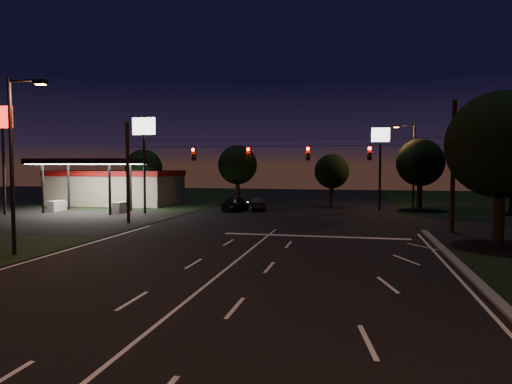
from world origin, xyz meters
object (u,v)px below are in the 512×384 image
(tree_right_near, at_px, (500,146))
(car_oncoming_b, at_px, (259,204))
(car_oncoming_a, at_px, (235,204))
(utility_pole_right, at_px, (451,233))

(tree_right_near, relative_size, car_oncoming_b, 2.17)
(car_oncoming_a, distance_m, car_oncoming_b, 2.55)
(car_oncoming_a, height_order, car_oncoming_b, car_oncoming_a)
(utility_pole_right, bearing_deg, tree_right_near, -72.47)
(car_oncoming_b, bearing_deg, car_oncoming_a, 24.04)
(utility_pole_right, relative_size, car_oncoming_a, 2.04)
(utility_pole_right, bearing_deg, car_oncoming_a, 148.04)
(utility_pole_right, xyz_separation_m, tree_right_near, (1.53, -4.83, 5.68))
(car_oncoming_a, bearing_deg, car_oncoming_b, -139.95)
(utility_pole_right, bearing_deg, car_oncoming_b, 141.51)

